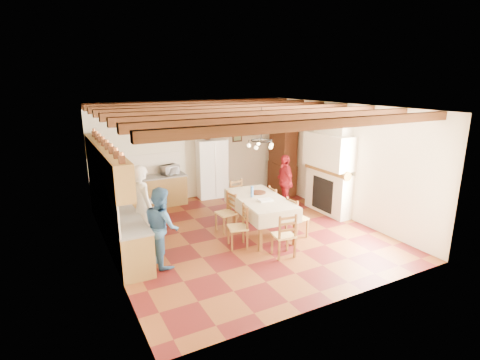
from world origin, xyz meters
name	(u,v)px	position (x,y,z in m)	size (l,w,h in m)	color
floor	(242,234)	(0.00, 0.00, -0.01)	(6.00, 6.50, 0.02)	#511413
ceiling	(242,107)	(0.00, 0.00, 3.01)	(6.00, 6.50, 0.02)	white
wall_back	(192,150)	(0.00, 3.26, 1.50)	(6.00, 0.02, 3.00)	beige
wall_front	(341,218)	(0.00, -3.26, 1.50)	(6.00, 0.02, 3.00)	beige
wall_left	(106,191)	(-3.01, 0.00, 1.50)	(0.02, 6.50, 3.00)	beige
wall_right	(341,160)	(3.01, 0.00, 1.50)	(0.02, 6.50, 3.00)	beige
ceiling_beams	(242,111)	(0.00, 0.00, 2.91)	(6.00, 6.30, 0.16)	#3A200C
lower_cabinets_left	(117,222)	(-2.70, 1.05, 0.43)	(0.60, 4.30, 0.86)	brown
lower_cabinets_back	(146,193)	(-1.55, 2.95, 0.43)	(2.30, 0.60, 0.86)	brown
countertop_left	(115,203)	(-2.70, 1.05, 0.88)	(0.62, 4.30, 0.04)	slate
countertop_back	(145,178)	(-1.55, 2.95, 0.88)	(2.34, 0.62, 0.04)	slate
backsplash_left	(101,191)	(-2.98, 1.05, 1.20)	(0.03, 4.30, 0.60)	beige
backsplash_back	(142,165)	(-1.55, 3.23, 1.20)	(2.30, 0.03, 0.60)	beige
upper_cabinets	(105,162)	(-2.83, 1.05, 1.85)	(0.35, 4.20, 0.70)	brown
fireplace	(328,164)	(2.72, 0.20, 1.40)	(0.56, 1.60, 2.80)	beige
wall_picture	(237,135)	(1.55, 3.23, 1.85)	(0.34, 0.03, 0.42)	#321D14
refrigerator	(211,168)	(0.55, 3.11, 0.90)	(0.90, 0.74, 1.81)	white
hutch	(282,160)	(2.75, 2.39, 1.08)	(0.50, 1.20, 2.17)	#3C1D0F
dining_table	(260,201)	(0.40, -0.16, 0.81)	(1.24, 2.14, 0.89)	silver
chandelier	(261,141)	(0.40, -0.16, 2.25)	(0.47, 0.47, 0.03)	black
chair_left_near	(238,227)	(-0.44, -0.60, 0.48)	(0.42, 0.40, 0.96)	brown
chair_left_far	(226,212)	(-0.28, 0.33, 0.48)	(0.42, 0.40, 0.96)	brown
chair_right_near	(297,217)	(1.05, -0.75, 0.48)	(0.42, 0.40, 0.96)	brown
chair_right_far	(278,205)	(1.16, 0.21, 0.48)	(0.42, 0.40, 0.96)	brown
chair_end_near	(284,234)	(0.21, -1.43, 0.48)	(0.42, 0.40, 0.96)	brown
chair_end_far	(240,198)	(0.53, 1.14, 0.48)	(0.42, 0.40, 0.96)	brown
person_man	(143,208)	(-2.28, 0.20, 0.95)	(0.69, 0.46, 1.90)	beige
person_woman_blue	(162,226)	(-2.11, -0.58, 0.80)	(0.77, 0.60, 1.59)	#355F8F
person_woman_red	(285,182)	(1.95, 1.08, 0.78)	(0.91, 0.38, 1.55)	#AF1C28
microwave	(170,170)	(-0.81, 2.95, 1.04)	(0.49, 0.33, 0.27)	silver
fridge_vase	(207,135)	(0.46, 3.11, 1.95)	(0.27, 0.27, 0.28)	#3C1D0F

